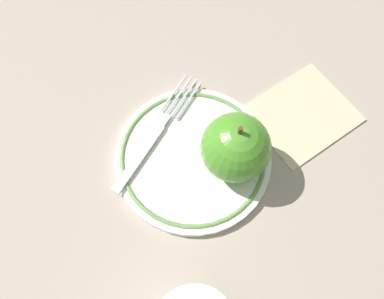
{
  "coord_description": "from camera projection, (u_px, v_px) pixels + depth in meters",
  "views": [
    {
      "loc": [
        -0.08,
        -0.17,
        0.46
      ],
      "look_at": [
        -0.0,
        -0.01,
        0.03
      ],
      "focal_mm": 35.0,
      "sensor_mm": 36.0,
      "label": 1
    }
  ],
  "objects": [
    {
      "name": "apple_red_whole",
      "position": [
        236.0,
        148.0,
        0.44
      ],
      "size": [
        0.08,
        0.08,
        0.09
      ],
      "color": "#4F9A2B",
      "rests_on": "plate"
    },
    {
      "name": "fork",
      "position": [
        155.0,
        135.0,
        0.49
      ],
      "size": [
        0.17,
        0.12,
        0.0
      ],
      "rotation": [
        0.0,
        0.0,
        0.57
      ],
      "color": "silver",
      "rests_on": "plate"
    },
    {
      "name": "napkin_folded",
      "position": [
        303.0,
        114.0,
        0.52
      ],
      "size": [
        0.15,
        0.13,
        0.01
      ],
      "primitive_type": "cube",
      "rotation": [
        0.0,
        0.0,
        0.13
      ],
      "color": "beige",
      "rests_on": "ground_plane"
    },
    {
      "name": "ground_plane",
      "position": [
        190.0,
        153.0,
        0.5
      ],
      "size": [
        2.0,
        2.0,
        0.0
      ],
      "primitive_type": "plane",
      "color": "#B0A08F"
    },
    {
      "name": "plate",
      "position": [
        192.0,
        157.0,
        0.49
      ],
      "size": [
        0.2,
        0.2,
        0.01
      ],
      "color": "white",
      "rests_on": "ground_plane"
    }
  ]
}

